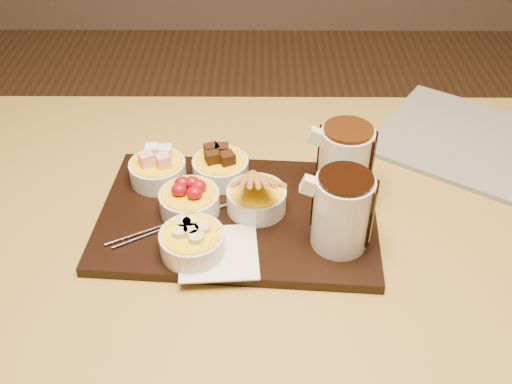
{
  "coord_description": "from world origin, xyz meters",
  "views": [
    {
      "loc": [
        -0.01,
        -0.73,
        1.4
      ],
      "look_at": [
        -0.02,
        -0.01,
        0.81
      ],
      "focal_mm": 40.0,
      "sensor_mm": 36.0,
      "label": 1
    }
  ],
  "objects_px": {
    "pitcher_milk_chocolate": "(345,162)",
    "bowl_strawberries": "(190,202)",
    "serving_board": "(238,215)",
    "newspaper": "(480,144)",
    "dining_table": "(266,255)",
    "pitcher_dark_chocolate": "(342,212)"
  },
  "relations": [
    {
      "from": "pitcher_milk_chocolate",
      "to": "bowl_strawberries",
      "type": "bearing_deg",
      "value": -163.61
    },
    {
      "from": "serving_board",
      "to": "pitcher_milk_chocolate",
      "type": "xyz_separation_m",
      "value": [
        0.18,
        0.06,
        0.07
      ]
    },
    {
      "from": "pitcher_milk_chocolate",
      "to": "newspaper",
      "type": "xyz_separation_m",
      "value": [
        0.29,
        0.16,
        -0.07
      ]
    },
    {
      "from": "bowl_strawberries",
      "to": "dining_table",
      "type": "bearing_deg",
      "value": 5.63
    },
    {
      "from": "bowl_strawberries",
      "to": "pitcher_dark_chocolate",
      "type": "relative_size",
      "value": 0.82
    },
    {
      "from": "serving_board",
      "to": "pitcher_dark_chocolate",
      "type": "height_order",
      "value": "pitcher_dark_chocolate"
    },
    {
      "from": "pitcher_dark_chocolate",
      "to": "pitcher_milk_chocolate",
      "type": "height_order",
      "value": "same"
    },
    {
      "from": "bowl_strawberries",
      "to": "newspaper",
      "type": "bearing_deg",
      "value": 21.62
    },
    {
      "from": "newspaper",
      "to": "serving_board",
      "type": "bearing_deg",
      "value": -121.27
    },
    {
      "from": "bowl_strawberries",
      "to": "newspaper",
      "type": "xyz_separation_m",
      "value": [
        0.55,
        0.22,
        -0.03
      ]
    },
    {
      "from": "bowl_strawberries",
      "to": "pitcher_milk_chocolate",
      "type": "relative_size",
      "value": 0.82
    },
    {
      "from": "dining_table",
      "to": "serving_board",
      "type": "distance_m",
      "value": 0.12
    },
    {
      "from": "serving_board",
      "to": "pitcher_milk_chocolate",
      "type": "distance_m",
      "value": 0.2
    },
    {
      "from": "serving_board",
      "to": "bowl_strawberries",
      "type": "xyz_separation_m",
      "value": [
        -0.08,
        0.0,
        0.03
      ]
    },
    {
      "from": "pitcher_milk_chocolate",
      "to": "dining_table",
      "type": "bearing_deg",
      "value": -157.25
    },
    {
      "from": "pitcher_milk_chocolate",
      "to": "newspaper",
      "type": "distance_m",
      "value": 0.34
    },
    {
      "from": "bowl_strawberries",
      "to": "pitcher_milk_chocolate",
      "type": "xyz_separation_m",
      "value": [
        0.26,
        0.06,
        0.04
      ]
    },
    {
      "from": "pitcher_dark_chocolate",
      "to": "pitcher_milk_chocolate",
      "type": "xyz_separation_m",
      "value": [
        0.02,
        0.13,
        0.0
      ]
    },
    {
      "from": "newspaper",
      "to": "pitcher_milk_chocolate",
      "type": "bearing_deg",
      "value": -117.36
    },
    {
      "from": "dining_table",
      "to": "bowl_strawberries",
      "type": "distance_m",
      "value": 0.19
    },
    {
      "from": "pitcher_milk_chocolate",
      "to": "newspaper",
      "type": "relative_size",
      "value": 0.32
    },
    {
      "from": "serving_board",
      "to": "newspaper",
      "type": "xyz_separation_m",
      "value": [
        0.47,
        0.22,
        -0.0
      ]
    }
  ]
}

